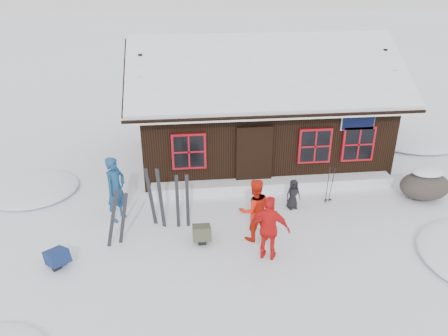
{
  "coord_description": "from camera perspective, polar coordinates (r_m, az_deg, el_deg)",
  "views": [
    {
      "loc": [
        -1.41,
        -9.71,
        6.43
      ],
      "look_at": [
        -0.17,
        1.25,
        1.3
      ],
      "focal_mm": 35.0,
      "sensor_mm": 36.0,
      "label": 1
    }
  ],
  "objects": [
    {
      "name": "skier_crouched",
      "position": [
        12.72,
        9.01,
        -3.41
      ],
      "size": [
        0.5,
        0.38,
        0.91
      ],
      "primitive_type": "imported",
      "rotation": [
        0.0,
        0.0,
        0.23
      ],
      "color": "black",
      "rests_on": "ground"
    },
    {
      "name": "skier_orange_left",
      "position": [
        11.05,
        3.99,
        -5.5
      ],
      "size": [
        0.92,
        0.77,
        1.68
      ],
      "primitive_type": "imported",
      "rotation": [
        0.0,
        0.0,
        3.32
      ],
      "color": "red",
      "rests_on": "ground"
    },
    {
      "name": "ski_pair_left",
      "position": [
        11.15,
        -13.7,
        -6.49
      ],
      "size": [
        0.67,
        0.22,
        1.57
      ],
      "rotation": [
        0.0,
        0.0,
        -0.09
      ],
      "color": "black",
      "rests_on": "ground"
    },
    {
      "name": "snow_drift",
      "position": [
        13.81,
        6.44,
        -2.15
      ],
      "size": [
        7.6,
        0.6,
        0.35
      ],
      "primitive_type": "cube",
      "color": "white",
      "rests_on": "ground"
    },
    {
      "name": "ground",
      "position": [
        11.73,
        1.53,
        -8.29
      ],
      "size": [
        120.0,
        120.0,
        0.0
      ],
      "primitive_type": "plane",
      "color": "white",
      "rests_on": "ground"
    },
    {
      "name": "skier_teal",
      "position": [
        12.18,
        -13.94,
        -2.7
      ],
      "size": [
        0.74,
        0.81,
        1.86
      ],
      "primitive_type": "imported",
      "rotation": [
        0.0,
        0.0,
        1.01
      ],
      "color": "navy",
      "rests_on": "ground"
    },
    {
      "name": "snow_mounds",
      "position": [
        13.59,
        7.38,
        -3.51
      ],
      "size": [
        20.6,
        13.2,
        0.48
      ],
      "color": "white",
      "rests_on": "ground"
    },
    {
      "name": "ski_pair_mid",
      "position": [
        11.75,
        -8.89,
        -3.95
      ],
      "size": [
        0.5,
        0.23,
        1.73
      ],
      "rotation": [
        0.0,
        0.0,
        -0.39
      ],
      "color": "black",
      "rests_on": "ground"
    },
    {
      "name": "skier_orange_right",
      "position": [
        10.38,
        5.96,
        -7.85
      ],
      "size": [
        1.05,
        0.76,
        1.66
      ],
      "primitive_type": "imported",
      "rotation": [
        0.0,
        0.0,
        2.74
      ],
      "color": "red",
      "rests_on": "ground"
    },
    {
      "name": "mountain_hut",
      "position": [
        15.75,
        4.55,
        6.91
      ],
      "size": [
        8.9,
        6.09,
        4.42
      ],
      "color": "black",
      "rests_on": "ground"
    },
    {
      "name": "backpack_blue",
      "position": [
        11.17,
        -20.91,
        -11.11
      ],
      "size": [
        0.71,
        0.74,
        0.32
      ],
      "primitive_type": "cube",
      "rotation": [
        0.0,
        0.0,
        0.65
      ],
      "color": "navy",
      "rests_on": "ground"
    },
    {
      "name": "ski_pair_right",
      "position": [
        11.61,
        -5.44,
        -4.46
      ],
      "size": [
        0.36,
        0.03,
        1.6
      ],
      "rotation": [
        0.0,
        0.0,
        -0.01
      ],
      "color": "black",
      "rests_on": "ground"
    },
    {
      "name": "boulder",
      "position": [
        14.43,
        24.77,
        -2.02
      ],
      "size": [
        1.5,
        1.13,
        0.87
      ],
      "color": "#433B36",
      "rests_on": "ground"
    },
    {
      "name": "backpack_olive",
      "position": [
        11.3,
        -2.93,
        -8.76
      ],
      "size": [
        0.47,
        0.62,
        0.33
      ],
      "primitive_type": "cube",
      "rotation": [
        0.0,
        0.0,
        -0.02
      ],
      "color": "#424531",
      "rests_on": "ground"
    },
    {
      "name": "ski_poles",
      "position": [
        13.2,
        13.62,
        -2.26
      ],
      "size": [
        0.21,
        0.1,
        1.18
      ],
      "color": "black",
      "rests_on": "ground"
    }
  ]
}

